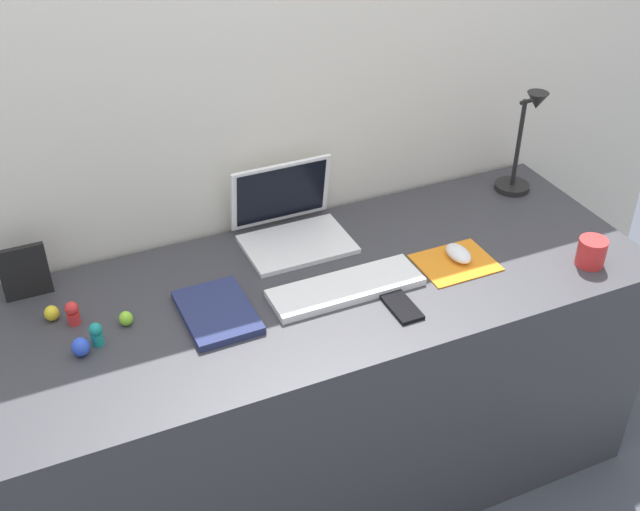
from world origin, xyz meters
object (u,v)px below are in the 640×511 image
at_px(picture_frame, 25,272).
at_px(toy_figurine_blue, 81,347).
at_px(mouse, 458,253).
at_px(toy_figurine_yellow, 52,313).
at_px(notebook_pad, 217,312).
at_px(desk_lamp, 523,145).
at_px(coffee_mug, 591,252).
at_px(laptop, 290,221).
at_px(toy_figurine_red, 73,313).
at_px(keyboard, 346,287).
at_px(toy_figurine_teal, 96,334).
at_px(cell_phone, 402,307).
at_px(toy_figurine_lime, 126,318).

height_order(picture_frame, toy_figurine_blue, picture_frame).
distance_m(mouse, toy_figurine_yellow, 1.08).
distance_m(notebook_pad, toy_figurine_blue, 0.34).
height_order(desk_lamp, coffee_mug, desk_lamp).
distance_m(laptop, toy_figurine_red, 0.66).
height_order(keyboard, picture_frame, picture_frame).
distance_m(toy_figurine_yellow, toy_figurine_teal, 0.16).
relative_size(cell_phone, picture_frame, 0.85).
distance_m(mouse, toy_figurine_blue, 1.02).
bearing_deg(mouse, notebook_pad, 176.92).
bearing_deg(laptop, picture_frame, 178.68).
distance_m(desk_lamp, notebook_pad, 1.09).
distance_m(mouse, toy_figurine_lime, 0.91).
xyz_separation_m(desk_lamp, toy_figurine_lime, (-1.27, -0.15, -0.15)).
xyz_separation_m(laptop, mouse, (0.38, -0.30, -0.03)).
xyz_separation_m(laptop, toy_figurine_lime, (-0.52, -0.20, -0.04)).
bearing_deg(laptop, toy_figurine_yellow, -171.02).
height_order(mouse, toy_figurine_blue, toy_figurine_blue).
bearing_deg(toy_figurine_red, notebook_pad, -19.05).
height_order(laptop, keyboard, laptop).
bearing_deg(keyboard, picture_frame, 157.44).
bearing_deg(desk_lamp, keyboard, -160.88).
distance_m(keyboard, cell_phone, 0.16).
bearing_deg(toy_figurine_red, desk_lamp, 3.89).
bearing_deg(coffee_mug, desk_lamp, 82.65).
bearing_deg(toy_figurine_blue, notebook_pad, 1.93).
relative_size(mouse, coffee_mug, 1.22).
xyz_separation_m(toy_figurine_teal, toy_figurine_blue, (-0.04, -0.02, -0.01)).
bearing_deg(coffee_mug, toy_figurine_lime, 168.00).
distance_m(coffee_mug, toy_figurine_blue, 1.36).
height_order(toy_figurine_lime, toy_figurine_red, toy_figurine_red).
xyz_separation_m(desk_lamp, coffee_mug, (-0.05, -0.41, -0.13)).
height_order(laptop, toy_figurine_lime, laptop).
height_order(notebook_pad, toy_figurine_blue, toy_figurine_blue).
bearing_deg(notebook_pad, mouse, -3.92).
xyz_separation_m(notebook_pad, toy_figurine_lime, (-0.22, 0.06, 0.01)).
bearing_deg(laptop, cell_phone, -72.72).
relative_size(keyboard, mouse, 4.27).
height_order(coffee_mug, toy_figurine_yellow, coffee_mug).
distance_m(toy_figurine_red, toy_figurine_blue, 0.13).
bearing_deg(picture_frame, toy_figurine_teal, -64.98).
relative_size(picture_frame, toy_figurine_blue, 3.17).
bearing_deg(laptop, desk_lamp, -3.82).
distance_m(notebook_pad, coffee_mug, 1.02).
relative_size(toy_figurine_yellow, toy_figurine_teal, 0.65).
height_order(laptop, toy_figurine_yellow, laptop).
distance_m(coffee_mug, toy_figurine_yellow, 1.43).
xyz_separation_m(keyboard, notebook_pad, (-0.34, 0.04, 0.00)).
distance_m(desk_lamp, coffee_mug, 0.43).
bearing_deg(mouse, toy_figurine_blue, 178.57).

